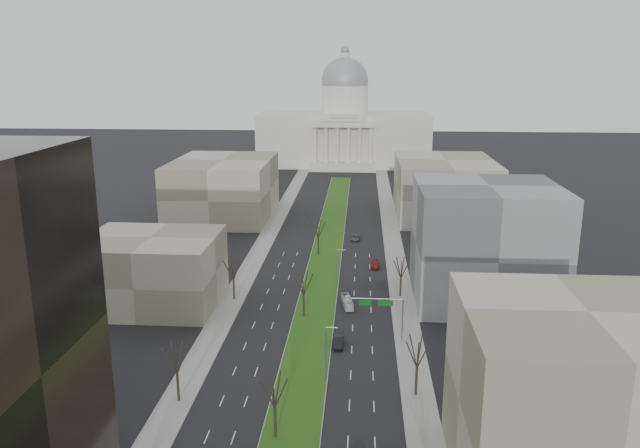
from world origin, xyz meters
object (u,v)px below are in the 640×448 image
at_px(car_black, 339,342).
at_px(car_red, 375,265).
at_px(car_grey_far, 356,238).
at_px(box_van, 347,302).

relative_size(car_black, car_red, 1.00).
height_order(car_red, car_grey_far, car_red).
relative_size(car_grey_far, box_van, 0.69).
height_order(car_black, car_grey_far, car_black).
distance_m(car_red, car_grey_far, 24.11).
xyz_separation_m(car_black, car_grey_far, (2.10, 66.74, -0.12)).
bearing_deg(car_red, box_van, -101.84).
distance_m(car_grey_far, box_van, 48.56).
height_order(car_grey_far, box_van, box_van).
height_order(car_black, box_van, box_van).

